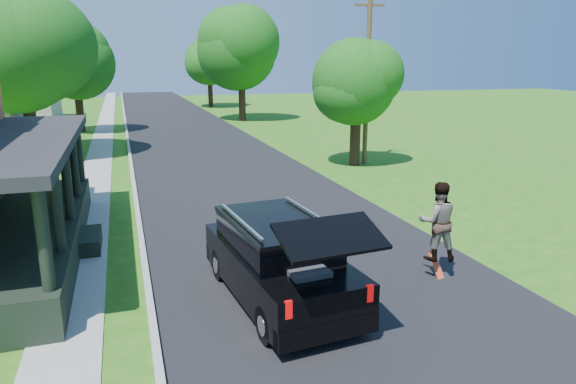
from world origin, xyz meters
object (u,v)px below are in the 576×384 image
object	(u,v)px
skateboarder	(438,221)
tree_right_near	(356,78)
black_suv	(279,260)
utility_pole_near	(367,79)

from	to	relation	value
skateboarder	tree_right_near	size ratio (longest dim) A/B	0.29
black_suv	tree_right_near	world-z (taller)	tree_right_near
skateboarder	utility_pole_near	world-z (taller)	utility_pole_near
tree_right_near	utility_pole_near	bearing A→B (deg)	12.50
skateboarder	tree_right_near	distance (m)	13.78
black_suv	skateboarder	distance (m)	3.83
skateboarder	tree_right_near	world-z (taller)	tree_right_near
tree_right_near	utility_pole_near	xyz separation A→B (m)	(0.66, 0.15, -0.04)
skateboarder	black_suv	bearing A→B (deg)	15.94
black_suv	utility_pole_near	size ratio (longest dim) A/B	0.65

